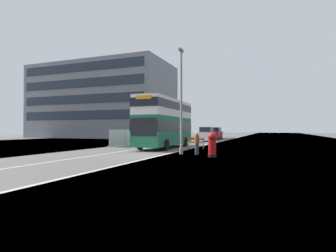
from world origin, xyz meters
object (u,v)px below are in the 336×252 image
object	(u,v)px
lamppost_foreground	(181,104)
car_oncoming_near	(206,135)
double_decker_bus	(165,122)
red_pillar_postbox	(212,144)
car_receding_mid	(216,134)
roadworks_barrier	(196,142)
pedestrian_at_kerb	(197,143)

from	to	relation	value
lamppost_foreground	car_oncoming_near	distance (m)	22.40
double_decker_bus	red_pillar_postbox	bearing A→B (deg)	-48.93
double_decker_bus	car_oncoming_near	world-z (taller)	double_decker_bus
double_decker_bus	car_receding_mid	xyz separation A→B (m)	(0.58, 23.01, -1.57)
car_oncoming_near	car_receding_mid	size ratio (longest dim) A/B	1.01
car_oncoming_near	lamppost_foreground	bearing A→B (deg)	-81.77
red_pillar_postbox	car_oncoming_near	distance (m)	24.05
roadworks_barrier	car_receding_mid	bearing A→B (deg)	96.71
lamppost_foreground	roadworks_barrier	xyz separation A→B (m)	(-0.38, 5.57, -3.16)
double_decker_bus	pedestrian_at_kerb	distance (m)	8.06
lamppost_foreground	car_receding_mid	xyz separation A→B (m)	(-3.14, 29.03, -2.77)
roadworks_barrier	car_oncoming_near	xyz separation A→B (m)	(-2.80, 16.43, 0.39)
car_receding_mid	roadworks_barrier	bearing A→B (deg)	-83.29
car_receding_mid	pedestrian_at_kerb	world-z (taller)	car_receding_mid
car_receding_mid	pedestrian_at_kerb	xyz separation A→B (m)	(4.40, -29.10, -0.20)
double_decker_bus	roadworks_barrier	size ratio (longest dim) A/B	6.51
lamppost_foreground	pedestrian_at_kerb	bearing A→B (deg)	-3.10
car_oncoming_near	car_receding_mid	bearing A→B (deg)	89.69
car_oncoming_near	pedestrian_at_kerb	distance (m)	22.51
car_oncoming_near	car_receding_mid	distance (m)	7.03
double_decker_bus	roadworks_barrier	bearing A→B (deg)	-7.65
red_pillar_postbox	pedestrian_at_kerb	size ratio (longest dim) A/B	0.99
car_receding_mid	pedestrian_at_kerb	size ratio (longest dim) A/B	2.69
lamppost_foreground	red_pillar_postbox	size ratio (longest dim) A/B	4.82
pedestrian_at_kerb	car_receding_mid	bearing A→B (deg)	98.60
car_oncoming_near	car_receding_mid	xyz separation A→B (m)	(0.04, 7.03, 0.00)
roadworks_barrier	pedestrian_at_kerb	distance (m)	5.88
lamppost_foreground	pedestrian_at_kerb	size ratio (longest dim) A/B	4.80
car_oncoming_near	pedestrian_at_kerb	world-z (taller)	car_oncoming_near
red_pillar_postbox	car_receding_mid	xyz separation A→B (m)	(-5.82, 30.35, 0.13)
lamppost_foreground	car_oncoming_near	world-z (taller)	lamppost_foreground
roadworks_barrier	car_oncoming_near	world-z (taller)	car_oncoming_near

